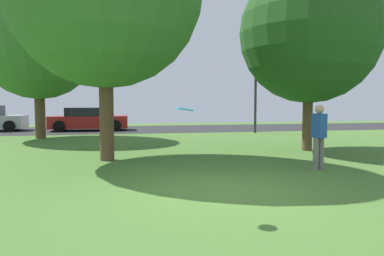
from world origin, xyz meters
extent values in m
plane|color=#47702D|center=(0.00, 0.00, 0.00)|extent=(44.00, 44.00, 0.00)
cube|color=#28282B|center=(0.00, 16.00, 0.00)|extent=(44.00, 6.40, 0.01)
cylinder|color=brown|center=(-5.43, 11.38, 1.41)|extent=(0.46, 0.46, 2.83)
sphere|color=#38702D|center=(-5.43, 11.38, 4.53)|extent=(5.45, 5.45, 5.45)
cylinder|color=brown|center=(-2.17, 4.24, 1.46)|extent=(0.40, 0.40, 2.93)
cylinder|color=brown|center=(4.57, 5.08, 1.33)|extent=(0.34, 0.34, 2.65)
sphere|color=#23511E|center=(4.57, 5.08, 4.01)|extent=(4.74, 4.74, 4.74)
cylinder|color=slate|center=(2.97, 1.73, 0.40)|extent=(0.14, 0.14, 0.80)
cylinder|color=slate|center=(3.12, 1.76, 0.40)|extent=(0.14, 0.14, 0.80)
cube|color=#23519E|center=(3.04, 1.75, 1.10)|extent=(0.28, 0.36, 0.60)
sphere|color=tan|center=(3.04, 1.75, 1.50)|extent=(0.22, 0.22, 0.22)
cylinder|color=#2DB2E0|center=(-0.86, -1.19, 1.58)|extent=(0.30, 0.29, 0.06)
cylinder|color=black|center=(-7.91, 17.24, 0.32)|extent=(0.64, 0.22, 0.64)
cylinder|color=black|center=(-7.91, 15.46, 0.32)|extent=(0.64, 0.22, 0.64)
cube|color=#B21E1E|center=(-3.60, 15.66, 0.50)|extent=(4.43, 1.81, 0.71)
cube|color=black|center=(-3.82, 15.66, 1.10)|extent=(2.13, 1.60, 0.49)
cylinder|color=black|center=(-2.05, 16.56, 0.32)|extent=(0.64, 0.22, 0.64)
cylinder|color=black|center=(-2.05, 14.75, 0.32)|extent=(0.64, 0.22, 0.64)
cylinder|color=black|center=(-5.15, 16.56, 0.32)|extent=(0.64, 0.22, 0.64)
cylinder|color=black|center=(-5.15, 14.75, 0.32)|extent=(0.64, 0.22, 0.64)
cylinder|color=#2D2D33|center=(5.41, 12.20, 2.25)|extent=(0.14, 0.14, 4.50)
camera|label=1|loc=(-1.78, -6.40, 1.68)|focal=33.86mm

